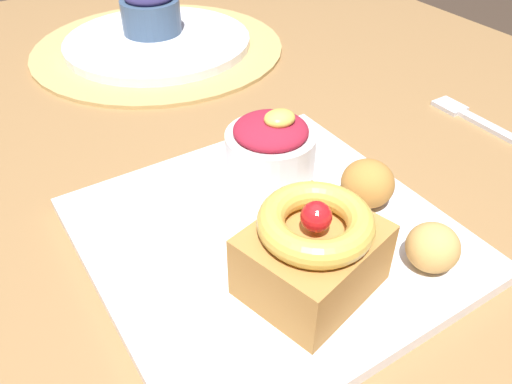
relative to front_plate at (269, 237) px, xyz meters
name	(u,v)px	position (x,y,z in m)	size (l,w,h in m)	color
dining_table	(130,199)	(-0.04, 0.23, -0.10)	(1.20, 1.05, 0.73)	olive
woven_placemat	(158,47)	(0.09, 0.42, 0.00)	(0.35, 0.35, 0.01)	tan
front_plate	(269,237)	(0.00, 0.00, 0.00)	(0.28, 0.28, 0.01)	white
cake_slice	(313,251)	(-0.01, -0.06, 0.04)	(0.11, 0.10, 0.08)	#B77F3D
berry_ramekin	(271,149)	(0.04, 0.06, 0.04)	(0.08, 0.08, 0.07)	white
fritter_front	(368,183)	(0.09, -0.01, 0.03)	(0.04, 0.05, 0.04)	#BC7F38
fritter_middle	(433,247)	(0.08, -0.10, 0.02)	(0.04, 0.04, 0.04)	tan
back_plate	(158,42)	(0.09, 0.42, 0.01)	(0.26, 0.26, 0.01)	white
back_ramekin	(151,11)	(0.09, 0.44, 0.04)	(0.08, 0.08, 0.07)	#3D5675
fork	(474,119)	(0.30, 0.04, 0.00)	(0.03, 0.13, 0.00)	silver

